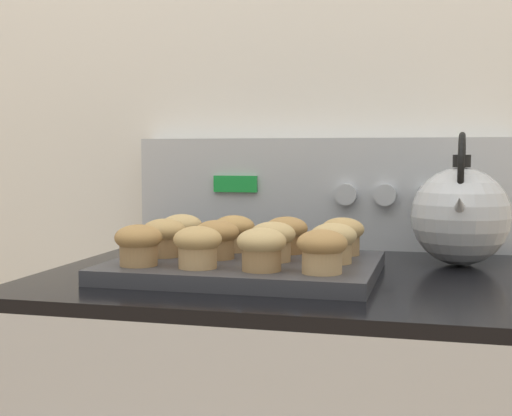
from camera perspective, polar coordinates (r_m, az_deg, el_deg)
wall_back at (r=1.41m, az=5.58°, el=8.25°), size 8.00×0.05×2.40m
control_panel at (r=1.36m, az=5.25°, el=1.21°), size 0.71×0.07×0.21m
muffin_pan at (r=1.06m, az=-0.84°, el=-4.76°), size 0.38×0.30×0.02m
muffin_r0_c0 at (r=1.01m, az=-9.38°, el=-2.81°), size 0.07×0.07×0.06m
muffin_r0_c1 at (r=0.98m, az=-4.69°, el=-3.00°), size 0.07×0.07×0.06m
muffin_r0_c2 at (r=0.96m, az=0.45°, el=-3.18°), size 0.07×0.07×0.06m
muffin_r0_c3 at (r=0.94m, az=5.30°, el=-3.33°), size 0.07×0.07×0.06m
muffin_r1_c0 at (r=1.09m, az=-7.37°, el=-2.24°), size 0.07×0.07×0.06m
muffin_r1_c1 at (r=1.07m, az=-3.16°, el=-2.39°), size 0.07×0.07×0.06m
muffin_r1_c2 at (r=1.04m, az=1.35°, el=-2.56°), size 0.07×0.07×0.06m
muffin_r1_c3 at (r=1.03m, az=6.21°, el=-2.67°), size 0.07×0.07×0.06m
muffin_r2_c0 at (r=1.17m, az=-5.95°, el=-1.79°), size 0.07×0.07×0.06m
muffin_r2_c1 at (r=1.14m, az=-1.78°, el=-1.92°), size 0.07×0.07×0.06m
muffin_r2_c2 at (r=1.12m, az=2.45°, el=-2.05°), size 0.07×0.07×0.06m
muffin_r2_c3 at (r=1.11m, az=6.94°, el=-2.13°), size 0.07×0.07×0.06m
tea_kettle at (r=1.18m, az=16.05°, el=-0.49°), size 0.16×0.19×0.21m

